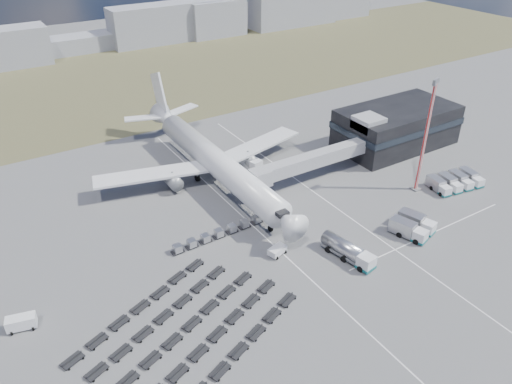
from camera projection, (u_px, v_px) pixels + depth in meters
ground at (298, 256)px, 89.30m from camera, size 420.00×420.00×0.00m
grass_strip at (107, 84)px, 169.16m from camera, size 420.00×90.00×0.01m
lane_markings at (330, 231)px, 95.91m from camera, size 47.12×110.00×0.01m
terminal at (396, 126)px, 125.69m from camera, size 30.40×16.40×11.00m
jet_bridge at (303, 164)px, 108.74m from camera, size 30.30×3.80×7.05m
airliner at (212, 159)px, 110.07m from camera, size 51.59×64.53×17.62m
skyline at (99, 28)px, 198.88m from camera, size 296.98×20.47×25.73m
fuel_tanker at (348, 251)px, 87.75m from camera, size 4.53×10.91×3.43m
pushback_tug at (277, 251)px, 89.24m from camera, size 3.85×2.86×1.53m
utility_van at (21, 323)px, 73.84m from camera, size 4.54×2.84×2.25m
catering_truck at (249, 164)px, 116.06m from camera, size 4.09×7.01×3.02m
service_trucks_near at (412, 226)px, 94.54m from camera, size 7.81×8.60×2.89m
service_trucks_far at (455, 181)px, 109.47m from camera, size 12.07×7.83×2.50m
uld_row at (225, 231)px, 94.27m from camera, size 22.34×2.09×1.51m
baggage_dollies at (184, 333)px, 73.18m from camera, size 36.58×29.83×0.76m
floodlight_mast at (425, 137)px, 102.85m from camera, size 2.36×1.92×24.87m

